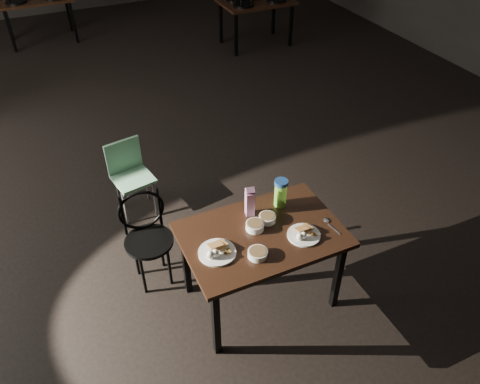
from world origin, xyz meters
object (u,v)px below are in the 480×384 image
juice_carton (250,202)px  bentwood_chair (146,232)px  main_table (262,240)px  school_chair (130,172)px  water_bottle (281,193)px

juice_carton → bentwood_chair: bearing=151.9°
main_table → school_chair: 1.72m
main_table → juice_carton: size_ratio=4.54×
school_chair → main_table: bearing=-77.9°
juice_carton → school_chair: 1.55m
main_table → bentwood_chair: bearing=139.5°
bentwood_chair → school_chair: bentwood_chair is taller
juice_carton → main_table: bearing=-91.7°
water_bottle → school_chair: water_bottle is taller
bentwood_chair → school_chair: bearing=86.7°
juice_carton → water_bottle: size_ratio=1.10×
school_chair → bentwood_chair: bearing=-106.1°
juice_carton → bentwood_chair: 0.93m
water_bottle → main_table: bearing=-139.6°
juice_carton → school_chair: (-0.66, 1.34, -0.41)m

